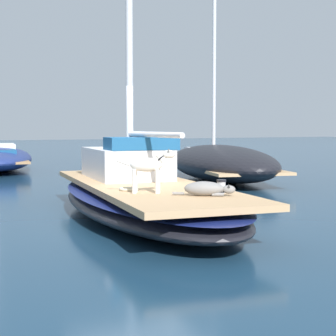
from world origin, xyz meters
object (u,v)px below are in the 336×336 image
dog_grey (207,189)px  coiled_rope (129,189)px  sailboat_main (144,201)px  deck_winch (221,187)px  dog_white (149,166)px  moored_boat_starboard_side (220,162)px

dog_grey → coiled_rope: (-0.77, 1.19, -0.08)m
sailboat_main → deck_winch: bearing=-75.5°
dog_white → moored_boat_starboard_side: moored_boat_starboard_side is taller
sailboat_main → moored_boat_starboard_side: 7.45m
dog_grey → deck_winch: 0.46m
deck_winch → coiled_rope: bearing=140.2°
dog_white → coiled_rope: size_ratio=2.60×
dog_white → coiled_rope: (-0.14, 0.49, -0.40)m
dog_grey → coiled_rope: bearing=122.8°
dog_grey → sailboat_main: bearing=92.4°
sailboat_main → coiled_rope: (-0.68, -0.92, 0.35)m
coiled_rope → moored_boat_starboard_side: moored_boat_starboard_side is taller
dog_white → moored_boat_starboard_side: size_ratio=0.11×
dog_grey → dog_white: size_ratio=1.00×
dog_grey → dog_white: 1.00m
dog_grey → moored_boat_starboard_side: moored_boat_starboard_side is taller
dog_grey → deck_winch: (0.40, 0.22, -0.01)m
sailboat_main → deck_winch: (0.49, -1.90, 0.42)m
sailboat_main → dog_grey: 2.16m
sailboat_main → coiled_rope: 1.19m
moored_boat_starboard_side → dog_white: bearing=-129.5°
dog_grey → dog_white: bearing=131.6°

